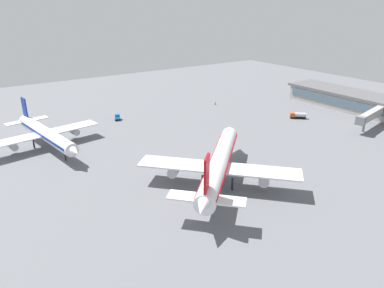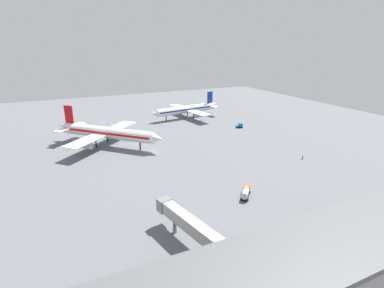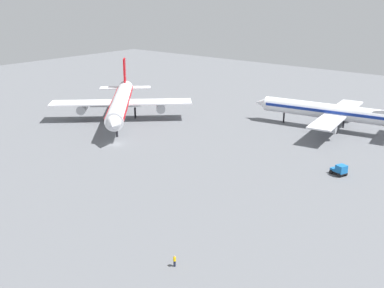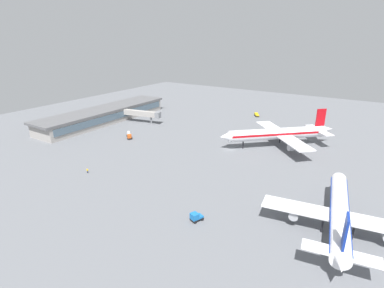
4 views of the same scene
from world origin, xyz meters
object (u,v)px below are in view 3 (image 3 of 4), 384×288
Objects in this scene: airplane_taxiing at (121,102)px; baggage_tug at (340,170)px; airplane_at_gate at (332,112)px; ground_crew_worker at (175,261)px.

baggage_tug is (66.51, -0.23, -4.56)m from airplane_taxiing.
airplane_at_gate is 26.97× the size of ground_crew_worker.
airplane_taxiing is at bearing 120.13° from ground_crew_worker.
airplane_at_gate is 1.09× the size of airplane_taxiing.
airplane_at_gate is 59.66m from airplane_taxiing.
airplane_at_gate is 35.03m from baggage_tug.
baggage_tug is 2.20× the size of ground_crew_worker.
airplane_at_gate is at bearing 75.61° from ground_crew_worker.
airplane_taxiing reaches higher than ground_crew_worker.
baggage_tug is at bearing 62.39° from ground_crew_worker.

